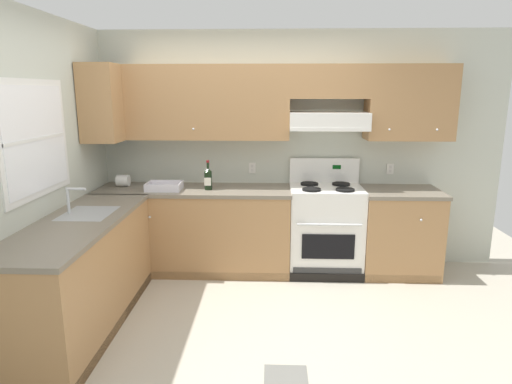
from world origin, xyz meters
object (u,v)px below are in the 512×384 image
(stove, at_px, (325,229))
(wine_bottle, at_px, (208,178))
(paper_towel_roll, at_px, (123,180))
(bowl, at_px, (164,187))

(stove, relative_size, wine_bottle, 3.88)
(wine_bottle, height_order, paper_towel_roll, wine_bottle)
(bowl, height_order, paper_towel_roll, paper_towel_roll)
(wine_bottle, xyz_separation_m, paper_towel_roll, (-0.95, 0.13, -0.06))
(wine_bottle, distance_m, paper_towel_roll, 0.96)
(wine_bottle, bearing_deg, bowl, -176.47)
(stove, xyz_separation_m, bowl, (-1.70, -0.09, 0.46))
(wine_bottle, height_order, bowl, wine_bottle)
(bowl, bearing_deg, paper_towel_roll, 161.58)
(stove, xyz_separation_m, wine_bottle, (-1.24, -0.06, 0.55))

